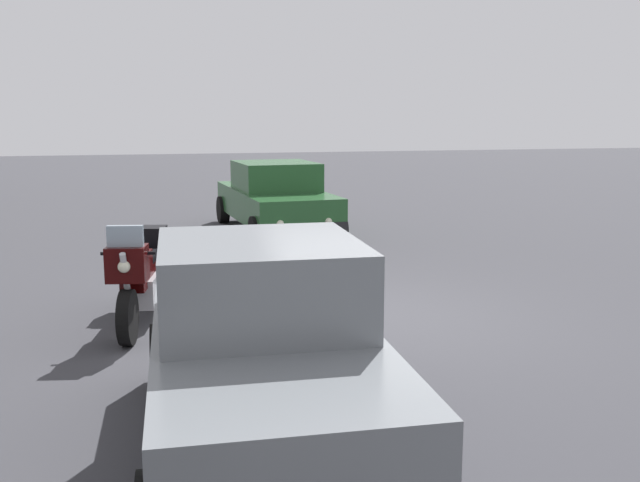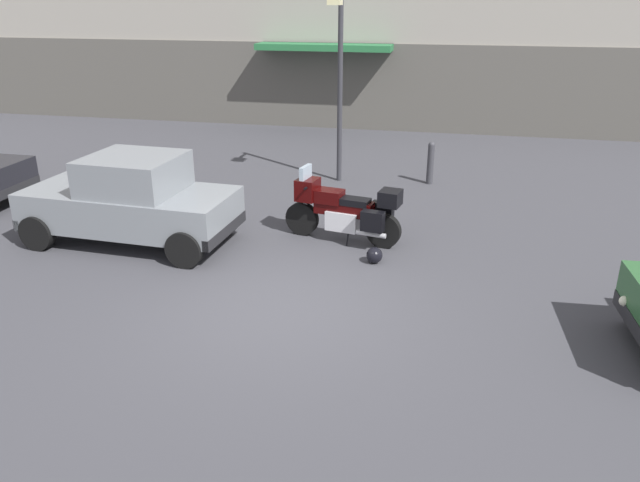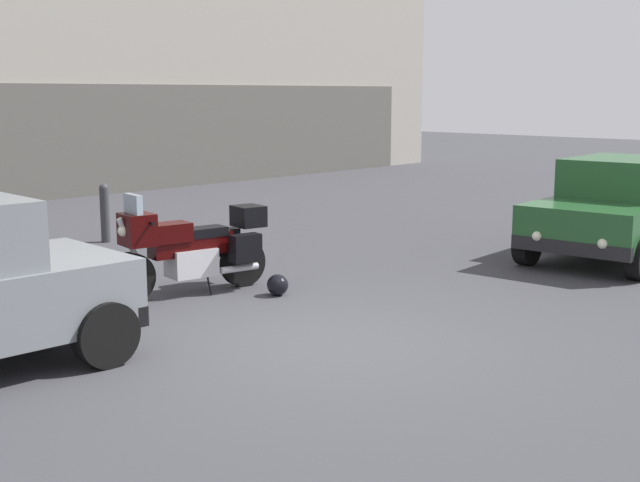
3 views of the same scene
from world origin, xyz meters
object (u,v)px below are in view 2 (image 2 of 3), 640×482
streetlamp_curbside (339,71)px  bollard_curbside (431,162)px  motorcycle (344,210)px  helmet (374,255)px  car_hatchback_near (132,201)px

streetlamp_curbside → bollard_curbside: streetlamp_curbside is taller
motorcycle → helmet: 1.22m
motorcycle → helmet: motorcycle is taller
motorcycle → car_hatchback_near: (-3.77, -0.88, 0.19)m
car_hatchback_near → streetlamp_curbside: bearing=-119.2°
helmet → streetlamp_curbside: bearing=108.3°
motorcycle → car_hatchback_near: 3.87m
motorcycle → streetlamp_curbside: size_ratio=0.52×
car_hatchback_near → streetlamp_curbside: streetlamp_curbside is taller
helmet → bollard_curbside: 5.08m
helmet → streetlamp_curbside: size_ratio=0.07×
motorcycle → bollard_curbside: 4.36m
bollard_curbside → helmet: bearing=-97.4°
car_hatchback_near → helmet: bearing=-177.1°
motorcycle → car_hatchback_near: bearing=23.9°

